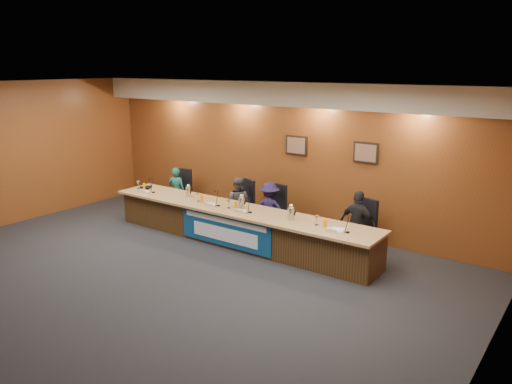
% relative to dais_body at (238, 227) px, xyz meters
% --- Properties ---
extents(floor, '(10.00, 10.00, 0.00)m').
position_rel_dais_body_xyz_m(floor, '(0.00, -2.40, -0.35)').
color(floor, black).
rests_on(floor, ground).
extents(ceiling, '(10.00, 8.00, 0.04)m').
position_rel_dais_body_xyz_m(ceiling, '(0.00, -2.40, 2.85)').
color(ceiling, silver).
rests_on(ceiling, wall_back).
extents(wall_back, '(10.00, 0.04, 3.20)m').
position_rel_dais_body_xyz_m(wall_back, '(0.00, 1.60, 1.25)').
color(wall_back, brown).
rests_on(wall_back, floor).
extents(wall_right, '(0.04, 8.00, 3.20)m').
position_rel_dais_body_xyz_m(wall_right, '(5.00, -2.40, 1.25)').
color(wall_right, brown).
rests_on(wall_right, floor).
extents(soffit, '(10.00, 0.50, 0.50)m').
position_rel_dais_body_xyz_m(soffit, '(0.00, 1.35, 2.60)').
color(soffit, beige).
rests_on(soffit, wall_back).
extents(dais_body, '(6.00, 0.80, 0.70)m').
position_rel_dais_body_xyz_m(dais_body, '(0.00, 0.00, 0.00)').
color(dais_body, '#3E2711').
rests_on(dais_body, floor).
extents(dais_top, '(6.10, 0.95, 0.05)m').
position_rel_dais_body_xyz_m(dais_top, '(0.00, -0.05, 0.38)').
color(dais_top, '#A77F4D').
rests_on(dais_top, dais_body).
extents(banner, '(2.20, 0.02, 0.65)m').
position_rel_dais_body_xyz_m(banner, '(0.00, -0.41, 0.03)').
color(banner, navy).
rests_on(banner, dais_body).
extents(banner_text_upper, '(2.00, 0.01, 0.10)m').
position_rel_dais_body_xyz_m(banner_text_upper, '(0.00, -0.43, 0.23)').
color(banner_text_upper, silver).
rests_on(banner_text_upper, banner).
extents(banner_text_lower, '(1.60, 0.01, 0.28)m').
position_rel_dais_body_xyz_m(banner_text_lower, '(0.00, -0.43, -0.05)').
color(banner_text_lower, silver).
rests_on(banner_text_lower, banner).
extents(wall_photo_left, '(0.52, 0.04, 0.42)m').
position_rel_dais_body_xyz_m(wall_photo_left, '(0.40, 1.57, 1.50)').
color(wall_photo_left, black).
rests_on(wall_photo_left, wall_back).
extents(wall_photo_right, '(0.52, 0.04, 0.42)m').
position_rel_dais_body_xyz_m(wall_photo_right, '(2.00, 1.57, 1.50)').
color(wall_photo_right, black).
rests_on(wall_photo_right, wall_back).
extents(panelist_a, '(0.49, 0.39, 1.16)m').
position_rel_dais_body_xyz_m(panelist_a, '(-2.45, 0.75, 0.23)').
color(panelist_a, '#1B5546').
rests_on(panelist_a, floor).
extents(panelist_b, '(0.67, 0.58, 1.17)m').
position_rel_dais_body_xyz_m(panelist_b, '(-0.58, 0.75, 0.24)').
color(panelist_b, '#4A484D').
rests_on(panelist_b, floor).
extents(panelist_c, '(0.86, 0.68, 1.16)m').
position_rel_dais_body_xyz_m(panelist_c, '(0.26, 0.75, 0.23)').
color(panelist_c, '#1B1439').
rests_on(panelist_c, floor).
extents(panelist_d, '(0.77, 0.37, 1.28)m').
position_rel_dais_body_xyz_m(panelist_d, '(2.27, 0.75, 0.29)').
color(panelist_d, black).
rests_on(panelist_d, floor).
extents(office_chair_a, '(0.56, 0.56, 0.08)m').
position_rel_dais_body_xyz_m(office_chair_a, '(-2.45, 0.85, 0.13)').
color(office_chair_a, black).
rests_on(office_chair_a, floor).
extents(office_chair_b, '(0.61, 0.61, 0.08)m').
position_rel_dais_body_xyz_m(office_chair_b, '(-0.58, 0.85, 0.13)').
color(office_chair_b, black).
rests_on(office_chair_b, floor).
extents(office_chair_c, '(0.51, 0.51, 0.08)m').
position_rel_dais_body_xyz_m(office_chair_c, '(0.26, 0.85, 0.13)').
color(office_chair_c, black).
rests_on(office_chair_c, floor).
extents(office_chair_d, '(0.61, 0.61, 0.08)m').
position_rel_dais_body_xyz_m(office_chair_d, '(2.27, 0.85, 0.13)').
color(office_chair_d, black).
rests_on(office_chair_d, floor).
extents(nameplate_a, '(0.24, 0.08, 0.10)m').
position_rel_dais_body_xyz_m(nameplate_a, '(-2.45, -0.30, 0.45)').
color(nameplate_a, white).
rests_on(nameplate_a, dais_top).
extents(microphone_a, '(0.07, 0.07, 0.02)m').
position_rel_dais_body_xyz_m(microphone_a, '(-2.28, -0.15, 0.41)').
color(microphone_a, black).
rests_on(microphone_a, dais_top).
extents(juice_glass_a, '(0.06, 0.06, 0.15)m').
position_rel_dais_body_xyz_m(juice_glass_a, '(-2.67, -0.07, 0.47)').
color(juice_glass_a, orange).
rests_on(juice_glass_a, dais_top).
extents(water_glass_a, '(0.08, 0.08, 0.18)m').
position_rel_dais_body_xyz_m(water_glass_a, '(-2.85, -0.08, 0.49)').
color(water_glass_a, silver).
rests_on(water_glass_a, dais_top).
extents(nameplate_b, '(0.24, 0.08, 0.10)m').
position_rel_dais_body_xyz_m(nameplate_b, '(-0.54, -0.26, 0.45)').
color(nameplate_b, white).
rests_on(nameplate_b, dais_top).
extents(microphone_b, '(0.07, 0.07, 0.02)m').
position_rel_dais_body_xyz_m(microphone_b, '(-0.39, -0.13, 0.41)').
color(microphone_b, black).
rests_on(microphone_b, dais_top).
extents(juice_glass_b, '(0.06, 0.06, 0.15)m').
position_rel_dais_body_xyz_m(juice_glass_b, '(-0.84, -0.13, 0.47)').
color(juice_glass_b, orange).
rests_on(juice_glass_b, dais_top).
extents(water_glass_b, '(0.08, 0.08, 0.18)m').
position_rel_dais_body_xyz_m(water_glass_b, '(-0.96, -0.11, 0.49)').
color(water_glass_b, silver).
rests_on(water_glass_b, dais_top).
extents(nameplate_c, '(0.24, 0.08, 0.10)m').
position_rel_dais_body_xyz_m(nameplate_c, '(0.24, -0.27, 0.45)').
color(nameplate_c, white).
rests_on(nameplate_c, dais_top).
extents(microphone_c, '(0.07, 0.07, 0.02)m').
position_rel_dais_body_xyz_m(microphone_c, '(0.42, -0.14, 0.41)').
color(microphone_c, black).
rests_on(microphone_c, dais_top).
extents(juice_glass_c, '(0.06, 0.06, 0.15)m').
position_rel_dais_body_xyz_m(juice_glass_c, '(0.02, -0.07, 0.47)').
color(juice_glass_c, orange).
rests_on(juice_glass_c, dais_top).
extents(water_glass_c, '(0.08, 0.08, 0.18)m').
position_rel_dais_body_xyz_m(water_glass_c, '(-0.12, -0.13, 0.49)').
color(water_glass_c, silver).
rests_on(water_glass_c, dais_top).
extents(nameplate_d, '(0.24, 0.08, 0.10)m').
position_rel_dais_body_xyz_m(nameplate_d, '(2.23, -0.27, 0.45)').
color(nameplate_d, white).
rests_on(nameplate_d, dais_top).
extents(microphone_d, '(0.07, 0.07, 0.02)m').
position_rel_dais_body_xyz_m(microphone_d, '(2.48, -0.13, 0.41)').
color(microphone_d, black).
rests_on(microphone_d, dais_top).
extents(juice_glass_d, '(0.06, 0.06, 0.15)m').
position_rel_dais_body_xyz_m(juice_glass_d, '(2.04, -0.11, 0.47)').
color(juice_glass_d, orange).
rests_on(juice_glass_d, dais_top).
extents(water_glass_d, '(0.08, 0.08, 0.18)m').
position_rel_dais_body_xyz_m(water_glass_d, '(1.84, -0.07, 0.49)').
color(water_glass_d, silver).
rests_on(water_glass_d, dais_top).
extents(carafe_left, '(0.12, 0.12, 0.22)m').
position_rel_dais_body_xyz_m(carafe_left, '(-1.39, 0.04, 0.51)').
color(carafe_left, silver).
rests_on(carafe_left, dais_top).
extents(carafe_mid, '(0.13, 0.13, 0.23)m').
position_rel_dais_body_xyz_m(carafe_mid, '(0.10, 0.00, 0.51)').
color(carafe_mid, silver).
rests_on(carafe_mid, dais_top).
extents(carafe_right, '(0.13, 0.13, 0.23)m').
position_rel_dais_body_xyz_m(carafe_right, '(1.29, -0.05, 0.51)').
color(carafe_right, silver).
rests_on(carafe_right, dais_top).
extents(speakerphone, '(0.32, 0.32, 0.05)m').
position_rel_dais_body_xyz_m(speakerphone, '(-2.70, 0.03, 0.43)').
color(speakerphone, black).
rests_on(speakerphone, dais_top).
extents(paper_stack, '(0.26, 0.33, 0.01)m').
position_rel_dais_body_xyz_m(paper_stack, '(2.26, -0.10, 0.40)').
color(paper_stack, white).
rests_on(paper_stack, dais_top).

